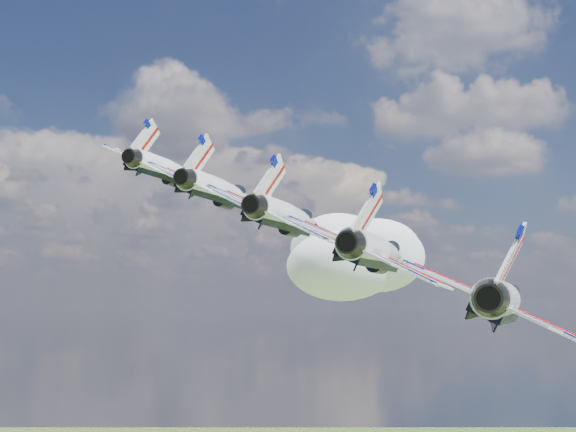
# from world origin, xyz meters

# --- Properties ---
(cloud_far) EXTENTS (62.76, 49.31, 24.66)m
(cloud_far) POSITION_xyz_m (8.30, 248.54, 169.82)
(cloud_far) COLOR white
(jet_0) EXTENTS (17.09, 20.28, 9.74)m
(jet_0) POSITION_xyz_m (-9.94, 17.25, 165.10)
(jet_0) COLOR white
(jet_1) EXTENTS (17.09, 20.28, 9.74)m
(jet_1) POSITION_xyz_m (-2.56, 8.28, 161.42)
(jet_1) COLOR silver
(jet_2) EXTENTS (17.09, 20.28, 9.74)m
(jet_2) POSITION_xyz_m (4.83, -0.70, 157.74)
(jet_2) COLOR white
(jet_3) EXTENTS (17.09, 20.28, 9.74)m
(jet_3) POSITION_xyz_m (12.21, -9.67, 154.05)
(jet_3) COLOR white
(jet_4) EXTENTS (17.09, 20.28, 9.74)m
(jet_4) POSITION_xyz_m (19.60, -18.64, 150.37)
(jet_4) COLOR white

